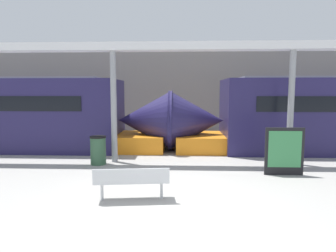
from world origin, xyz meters
The scene contains 8 objects.
ground_plane centered at (0.00, 0.00, 0.00)m, with size 60.00×60.00×0.00m, color #9E9B96.
station_wall centered at (0.00, 11.58, 2.50)m, with size 56.00×0.20×5.00m, color gray.
bench_near centered at (-0.72, 0.34, 0.51)m, with size 1.80×0.65×0.80m.
trash_bin centered at (-2.50, 3.87, 0.51)m, with size 0.57×0.57×1.01m.
poster_board centered at (3.60, 2.75, 0.75)m, with size 1.17×0.07×1.48m.
support_column_near centered at (-2.01, 4.29, 2.00)m, with size 0.21×0.21×4.00m, color gray.
support_column_far centered at (4.29, 4.29, 2.00)m, with size 0.21×0.21×4.00m, color gray.
canopy_beam centered at (-2.01, 4.29, 4.14)m, with size 28.00×0.60×0.28m, color silver.
Camera 1 is at (0.44, -6.42, 2.53)m, focal length 32.00 mm.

